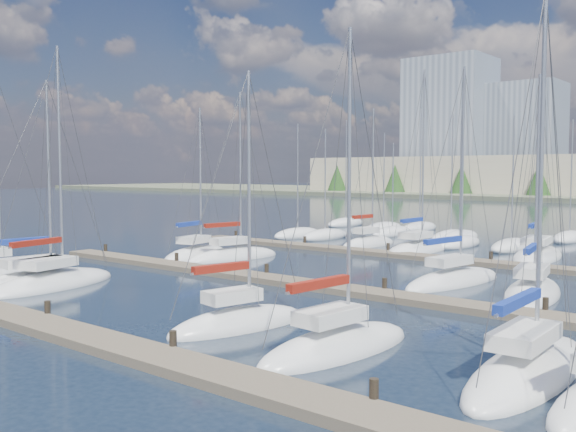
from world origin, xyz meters
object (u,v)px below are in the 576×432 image
Objects in this scene: sailboat_d at (239,323)px; sailboat_l at (532,293)px; sailboat_c at (53,283)px; sailboat_o at (418,249)px; sailboat_n at (368,243)px; sailboat_f at (528,371)px; sailboat_h at (197,255)px; sailboat_e at (337,347)px; sailboat_k at (453,280)px; sailboat_i at (234,256)px; sailboat_b at (39,282)px; sailboat_p at (537,256)px.

sailboat_d is 15.69m from sailboat_l.
sailboat_o reaches higher than sailboat_c.
sailboat_f is (22.27, -26.28, -0.02)m from sailboat_n.
sailboat_h is 23.97m from sailboat_l.
sailboat_k is at bearing 105.90° from sailboat_e.
sailboat_n reaches higher than sailboat_e.
sailboat_i reaches higher than sailboat_n.
sailboat_f is (4.16, -12.86, 0.00)m from sailboat_l.
sailboat_o reaches higher than sailboat_b.
sailboat_b is 0.87× the size of sailboat_c.
sailboat_k is (-2.73, 15.27, 0.00)m from sailboat_e.
sailboat_f is at bearing -33.83° from sailboat_h.
sailboat_i reaches higher than sailboat_l.
sailboat_c is 27.65m from sailboat_o.
sailboat_e is 24.32m from sailboat_i.
sailboat_f reaches higher than sailboat_b.
sailboat_k is at bearing 29.29° from sailboat_c.
sailboat_c is (-19.37, 0.69, -0.01)m from sailboat_e.
sailboat_l reaches higher than sailboat_h.
sailboat_k is 13.69m from sailboat_p.
sailboat_k is at bearing 45.72° from sailboat_b.
sailboat_o reaches higher than sailboat_e.
sailboat_c is at bearing -88.87° from sailboat_h.
sailboat_b is 15.34m from sailboat_d.
sailboat_h is 0.84× the size of sailboat_c.
sailboat_b is at bearing -175.39° from sailboat_e.
sailboat_i is at bearing 146.50° from sailboat_d.
sailboat_b is 0.94× the size of sailboat_k.
sailboat_o is (9.19, 26.68, 0.02)m from sailboat_b.
sailboat_o is (-8.45, 11.82, 0.00)m from sailboat_k.
sailboat_k reaches higher than sailboat_d.
sailboat_p is (17.79, 28.55, 0.01)m from sailboat_b.
sailboat_b is 26.46m from sailboat_f.
sailboat_d is 0.80× the size of sailboat_c.
sailboat_p reaches higher than sailboat_f.
sailboat_l is 18.23m from sailboat_o.
sailboat_h is 13.29m from sailboat_c.
sailboat_i is 0.92× the size of sailboat_c.
sailboat_l is (4.65, -0.87, -0.01)m from sailboat_k.
sailboat_e is 1.03× the size of sailboat_h.
sailboat_h is at bearing 170.72° from sailboat_l.
sailboat_d is at bearing -63.88° from sailboat_n.
sailboat_e is 25.95m from sailboat_h.
sailboat_e is 15.52m from sailboat_k.
sailboat_c is (-14.35, 0.36, -0.01)m from sailboat_d.
sailboat_b reaches higher than sailboat_l.
sailboat_d is 0.88× the size of sailboat_f.
sailboat_e is 20.37m from sailboat_b.
sailboat_f is at bearing -17.62° from sailboat_i.
sailboat_l is at bearing -1.98° from sailboat_k.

